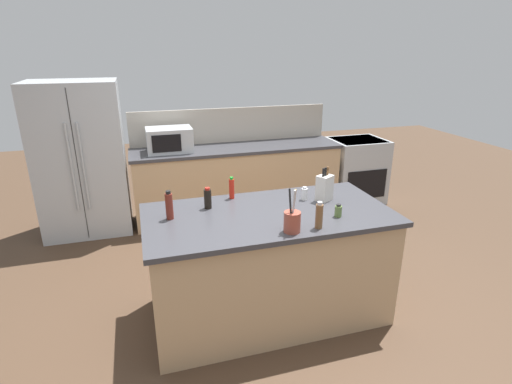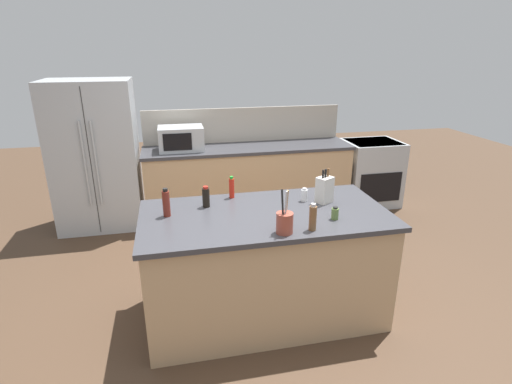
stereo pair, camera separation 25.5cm
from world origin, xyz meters
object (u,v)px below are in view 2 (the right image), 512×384
Objects in this scene: hot_sauce_bottle at (232,188)px; salt_shaker at (304,195)px; utensil_crock at (285,222)px; knife_block at (325,189)px; microwave at (181,138)px; range_oven at (370,172)px; soy_sauce_bottle at (206,197)px; vinegar_bottle at (166,203)px; pepper_grinder at (313,218)px; refrigerator at (96,156)px; spice_jar_oregano at (335,213)px.

salt_shaker is at bearing -19.84° from hot_sauce_bottle.
knife_block is at bearing 45.39° from utensil_crock.
salt_shaker is 0.60× the size of hot_sauce_bottle.
range_oven is at bearing -0.00° from microwave.
microwave is 1.97m from soy_sauce_bottle.
vinegar_bottle is 0.62m from hot_sauce_bottle.
hot_sauce_bottle is (-0.46, 0.76, -0.00)m from pepper_grinder.
refrigerator is 1.98× the size of range_oven.
hot_sauce_bottle reaches higher than soy_sauce_bottle.
pepper_grinder is at bearing -40.76° from soy_sauce_bottle.
range_oven is 7.93× the size of salt_shaker.
refrigerator is at bearing 125.35° from pepper_grinder.
soy_sauce_bottle is (0.12, -1.97, -0.07)m from microwave.
microwave is 4.76× the size of salt_shaker.
spice_jar_oregano is at bearing -41.82° from hot_sauce_bottle.
vinegar_bottle is at bearing 165.14° from spice_jar_oregano.
hot_sauce_bottle reaches higher than range_oven.
vinegar_bottle is 1.12× the size of pepper_grinder.
soy_sauce_bottle is 1.52× the size of salt_shaker.
salt_shaker is at bearing -130.21° from range_oven.
refrigerator is 3.29× the size of microwave.
microwave is 3.13× the size of soy_sauce_bottle.
microwave is 2.65m from spice_jar_oregano.
range_oven is 3.21m from pepper_grinder.
knife_block is 0.79m from hot_sauce_bottle.
vinegar_bottle is 1.12m from pepper_grinder.
microwave is at bearing 113.38° from spice_jar_oregano.
knife_block is at bearing -62.14° from microwave.
soy_sauce_bottle is 0.87× the size of pepper_grinder.
refrigerator reaches higher than range_oven.
pepper_grinder is (-0.28, -0.49, -0.02)m from knife_block.
refrigerator is 3.72m from range_oven.
hot_sauce_bottle is at bearing 27.65° from vinegar_bottle.
vinegar_bottle is (-0.81, 0.48, 0.02)m from utensil_crock.
vinegar_bottle is at bearing -143.62° from range_oven.
utensil_crock is 3.16× the size of spice_jar_oregano.
soy_sauce_bottle reaches higher than salt_shaker.
pepper_grinder is (0.70, -0.60, 0.01)m from soy_sauce_bottle.
spice_jar_oregano is (0.44, 0.15, -0.04)m from utensil_crock.
refrigerator is at bearing 111.53° from vinegar_bottle.
utensil_crock is 0.94m from vinegar_bottle.
pepper_grinder is 1.05× the size of hot_sauce_bottle.
knife_block reaches higher than pepper_grinder.
range_oven is 2.97m from hot_sauce_bottle.
salt_shaker is (1.99, -2.07, 0.09)m from refrigerator.
hot_sauce_bottle reaches higher than salt_shaker.
soy_sauce_bottle is 0.92m from pepper_grinder.
refrigerator is at bearing 133.81° from salt_shaker.
hot_sauce_bottle is at bearing 160.16° from salt_shaker.
knife_block reaches higher than salt_shaker.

